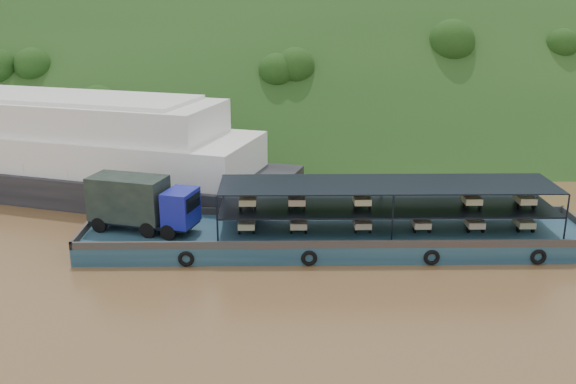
{
  "coord_description": "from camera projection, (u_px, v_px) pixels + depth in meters",
  "views": [
    {
      "loc": [
        -2.63,
        -41.49,
        17.06
      ],
      "look_at": [
        -2.0,
        3.0,
        3.2
      ],
      "focal_mm": 40.0,
      "sensor_mm": 36.0,
      "label": 1
    }
  ],
  "objects": [
    {
      "name": "hillside",
      "position": [
        300.0,
        137.0,
        79.09
      ],
      "size": [
        140.0,
        39.6,
        39.6
      ],
      "primitive_type": "cube",
      "rotation": [
        0.79,
        0.0,
        0.0
      ],
      "color": "#143513",
      "rests_on": "ground"
    },
    {
      "name": "ground",
      "position": [
        317.0,
        248.0,
        44.72
      ],
      "size": [
        160.0,
        160.0,
        0.0
      ],
      "primitive_type": "plane",
      "color": "brown",
      "rests_on": "ground"
    },
    {
      "name": "cargo_barge",
      "position": [
        311.0,
        229.0,
        44.85
      ],
      "size": [
        35.0,
        7.18,
        5.0
      ],
      "color": "#143049",
      "rests_on": "ground"
    },
    {
      "name": "passenger_ferry",
      "position": [
        58.0,
        149.0,
        57.08
      ],
      "size": [
        43.75,
        23.31,
        8.62
      ],
      "rotation": [
        0.0,
        0.0,
        -0.32
      ],
      "color": "black",
      "rests_on": "ground"
    }
  ]
}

